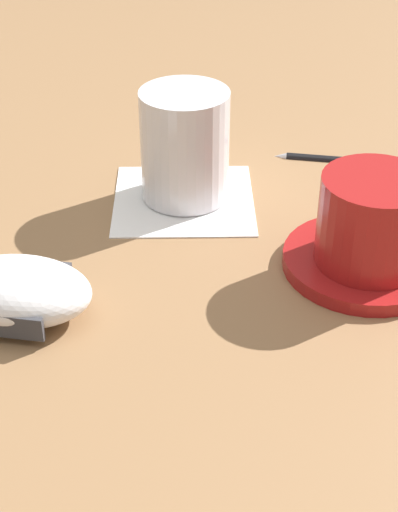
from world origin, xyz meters
TOP-DOWN VIEW (x-y plane):
  - ground_plane at (0.00, 0.00)m, footprint 3.00×3.00m
  - saucer at (0.11, -0.02)m, footprint 0.12×0.12m
  - coffee_cup at (0.12, -0.02)m, footprint 0.11×0.08m
  - computer_mouse at (-0.14, -0.06)m, footprint 0.12×0.09m
  - napkin_under_glass at (-0.02, 0.09)m, footprint 0.13×0.13m
  - drinking_glass at (-0.02, 0.10)m, footprint 0.08×0.08m
  - pen at (0.15, 0.15)m, footprint 0.15×0.04m

SIDE VIEW (x-z plane):
  - ground_plane at x=0.00m, z-range 0.00..0.00m
  - napkin_under_glass at x=-0.02m, z-range 0.00..0.00m
  - pen at x=0.15m, z-range 0.00..0.01m
  - saucer at x=0.11m, z-range 0.00..0.01m
  - computer_mouse at x=-0.14m, z-range 0.00..0.04m
  - coffee_cup at x=0.12m, z-range 0.01..0.08m
  - drinking_glass at x=-0.02m, z-range 0.00..0.10m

